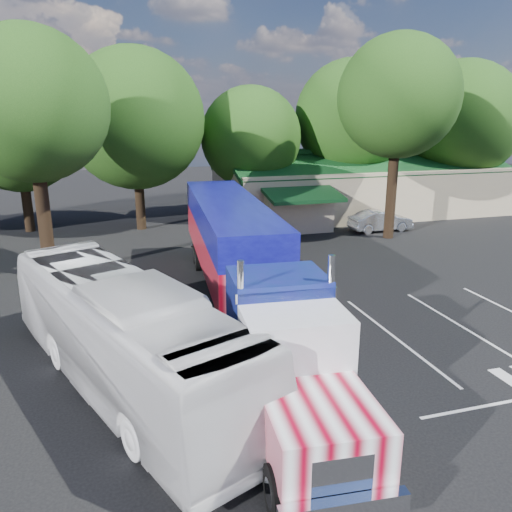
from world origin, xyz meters
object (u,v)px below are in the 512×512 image
object	(u,v)px
woman	(301,275)
bicycle	(258,242)
tour_bus	(124,334)
semi_truck	(239,255)
silver_sedan	(381,221)

from	to	relation	value
woman	bicycle	size ratio (longest dim) A/B	0.85
woman	tour_bus	distance (m)	10.97
bicycle	tour_bus	xyz separation A→B (m)	(-8.80, -14.74, 1.32)
woman	tour_bus	size ratio (longest dim) A/B	0.12
bicycle	tour_bus	size ratio (longest dim) A/B	0.14
woman	bicycle	xyz separation A→B (m)	(0.20, 8.00, -0.31)
semi_truck	woman	world-z (taller)	semi_truck
woman	silver_sedan	bearing A→B (deg)	-38.53
tour_bus	silver_sedan	xyz separation A→B (m)	(19.00, 17.24, -1.04)
semi_truck	silver_sedan	world-z (taller)	semi_truck
woman	silver_sedan	size ratio (longest dim) A/B	0.34
bicycle	tour_bus	distance (m)	17.21
tour_bus	bicycle	bearing A→B (deg)	37.14
semi_truck	woman	distance (m)	4.56
silver_sedan	tour_bus	bearing A→B (deg)	131.53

